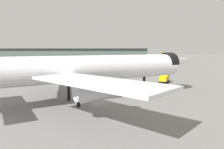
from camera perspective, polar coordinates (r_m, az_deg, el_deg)
name	(u,v)px	position (r m, az deg, el deg)	size (l,w,h in m)	color
ground	(99,103)	(45.66, -3.61, -7.65)	(900.00, 900.00, 0.00)	slate
airliner_near_gate	(83,69)	(45.64, -7.90, 1.40)	(55.65, 49.69, 16.21)	white
airliner_far_taxiway	(167,58)	(189.09, 14.51, 4.40)	(27.36, 30.83, 9.82)	silver
terminal_building	(55,54)	(258.62, -15.02, 5.43)	(208.58, 58.36, 21.46)	#475651
service_truck_front	(165,78)	(74.62, 13.92, -0.96)	(5.05, 5.82, 3.00)	black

